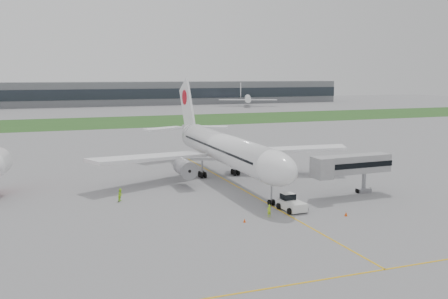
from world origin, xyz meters
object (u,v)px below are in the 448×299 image
object	(u,v)px
ground_crew_near	(269,211)
pushback_tug	(291,203)
airliner	(223,147)
jet_bridge	(348,165)

from	to	relation	value
ground_crew_near	pushback_tug	bearing A→B (deg)	-166.87
airliner	jet_bridge	world-z (taller)	airliner
pushback_tug	ground_crew_near	distance (m)	4.72
jet_bridge	ground_crew_near	xyz separation A→B (m)	(-16.41, -6.66, -3.85)
jet_bridge	ground_crew_near	bearing A→B (deg)	-159.38
airliner	jet_bridge	size ratio (longest dim) A/B	3.93
airliner	pushback_tug	bearing A→B (deg)	-86.26
jet_bridge	pushback_tug	bearing A→B (deg)	-160.50
jet_bridge	ground_crew_near	distance (m)	18.12
airliner	pushback_tug	size ratio (longest dim) A/B	12.26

